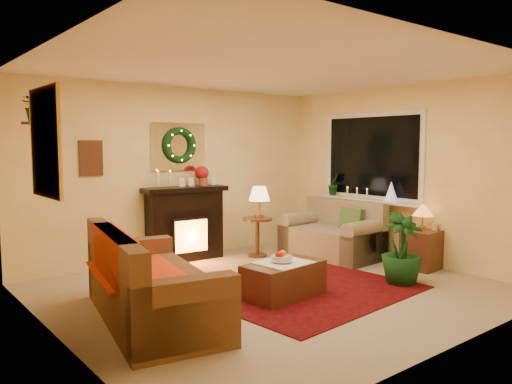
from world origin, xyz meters
TOP-DOWN VIEW (x-y plane):
  - floor at (0.00, 0.00)m, footprint 5.00×5.00m
  - ceiling at (0.00, 0.00)m, footprint 5.00×5.00m
  - wall_back at (0.00, 2.25)m, footprint 5.00×5.00m
  - wall_front at (0.00, -2.25)m, footprint 5.00×5.00m
  - wall_left at (-2.50, 0.00)m, footprint 4.50×4.50m
  - wall_right at (2.50, 0.00)m, footprint 4.50×4.50m
  - area_rug at (0.29, -0.34)m, footprint 2.59×2.03m
  - sofa at (-1.59, -0.02)m, footprint 1.34×2.25m
  - red_throw at (-1.68, 0.17)m, footprint 0.80×1.31m
  - fireplace at (-0.03, 2.04)m, footprint 1.16×0.46m
  - poinsettia at (0.29, 2.04)m, footprint 0.21×0.21m
  - mantel_candle_a at (-0.46, 2.03)m, footprint 0.06×0.06m
  - mantel_candle_b at (-0.27, 2.01)m, footprint 0.05×0.05m
  - mantel_mirror at (0.00, 2.23)m, footprint 0.92×0.02m
  - wreath at (0.00, 2.19)m, footprint 0.55×0.11m
  - wall_art at (-1.35, 2.23)m, footprint 0.32×0.03m
  - gold_mirror at (-2.48, 0.30)m, footprint 0.03×0.84m
  - hanging_plant at (-2.34, 1.05)m, footprint 0.33×0.28m
  - loveseat at (1.84, 0.80)m, footprint 0.96×1.55m
  - window_frame at (2.48, 0.55)m, footprint 0.03×1.86m
  - window_glass at (2.47, 0.55)m, footprint 0.02×1.70m
  - window_sill at (2.38, 0.55)m, footprint 0.22×1.86m
  - mini_tree at (2.36, 0.08)m, footprint 0.20×0.20m
  - sill_plant at (2.38, 1.25)m, footprint 0.26×0.21m
  - side_table_round at (0.97, 1.53)m, footprint 0.56×0.56m
  - lamp_cream at (0.99, 1.51)m, footprint 0.33×0.33m
  - end_table_square at (2.26, -0.51)m, footprint 0.47×0.47m
  - lamp_tiffany at (2.29, -0.50)m, footprint 0.29×0.29m
  - coffee_table at (-0.10, -0.28)m, footprint 0.99×0.61m
  - fruit_bowl at (-0.13, -0.28)m, footprint 0.24×0.24m
  - floor_palm at (1.40, -0.80)m, footprint 1.73×1.73m

SIDE VIEW (x-z plane):
  - floor at x=0.00m, z-range 0.00..0.00m
  - area_rug at x=0.29m, z-range 0.00..0.01m
  - coffee_table at x=-0.10m, z-range 0.01..0.41m
  - end_table_square at x=2.26m, z-range 0.00..0.54m
  - side_table_round at x=0.97m, z-range 0.02..0.63m
  - loveseat at x=1.84m, z-range -0.01..0.85m
  - sofa at x=-1.59m, z-range -0.02..0.88m
  - floor_palm at x=1.40m, z-range -0.88..1.78m
  - fruit_bowl at x=-0.13m, z-range 0.42..0.48m
  - red_throw at x=-1.68m, z-range 0.44..0.47m
  - fireplace at x=-0.03m, z-range 0.03..1.07m
  - lamp_tiffany at x=2.29m, z-range 0.54..0.95m
  - window_sill at x=2.38m, z-range 0.85..0.89m
  - lamp_cream at x=0.99m, z-range 0.63..1.13m
  - mini_tree at x=2.36m, z-range 0.89..1.19m
  - sill_plant at x=2.38m, z-range 0.85..1.32m
  - mantel_candle_a at x=-0.46m, z-range 1.17..1.35m
  - mantel_candle_b at x=-0.27m, z-range 1.18..1.34m
  - wall_back at x=0.00m, z-range 1.30..1.30m
  - wall_front at x=0.00m, z-range 1.30..1.30m
  - wall_left at x=-2.50m, z-range 1.30..1.30m
  - wall_right at x=2.50m, z-range 1.30..1.30m
  - poinsettia at x=0.29m, z-range 1.19..1.41m
  - wall_art at x=-1.35m, z-range 1.31..1.79m
  - window_frame at x=2.48m, z-range 0.87..2.23m
  - window_glass at x=2.47m, z-range 0.94..2.16m
  - mantel_mirror at x=0.00m, z-range 1.34..2.06m
  - wreath at x=0.00m, z-range 1.44..2.00m
  - gold_mirror at x=-2.48m, z-range 1.25..2.25m
  - hanging_plant at x=-2.34m, z-range 1.79..2.15m
  - ceiling at x=0.00m, z-range 2.60..2.60m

